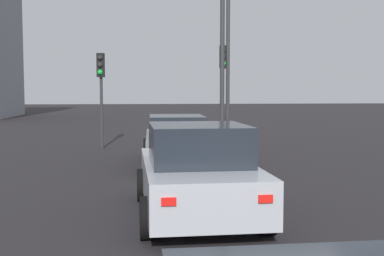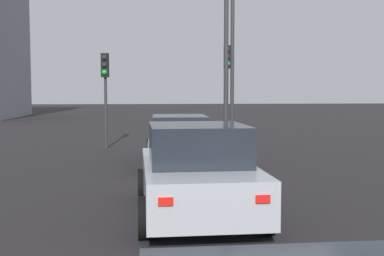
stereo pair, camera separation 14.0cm
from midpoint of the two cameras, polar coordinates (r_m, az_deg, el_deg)
name	(u,v)px [view 2 (the right image)]	position (r m, az deg, el deg)	size (l,w,h in m)	color
car_grey_lead	(179,140)	(14.45, -1.25, -1.48)	(4.75, 2.09, 1.47)	slate
car_silver_second	(196,172)	(8.44, 1.00, -5.27)	(4.17, 2.10, 1.62)	#A8AAB2
traffic_light_near_left	(227,74)	(19.23, 4.40, 6.39)	(0.32, 0.30, 3.99)	#2D2D30
traffic_light_near_right	(105,80)	(18.61, -10.01, 5.61)	(0.32, 0.30, 3.62)	#2D2D30
street_lamp_kerbside	(226,26)	(17.26, 4.30, 11.96)	(0.56, 0.36, 7.63)	#2D2D30
street_lamp_far	(232,44)	(20.33, 4.99, 9.87)	(0.56, 0.36, 7.00)	#2D2D30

